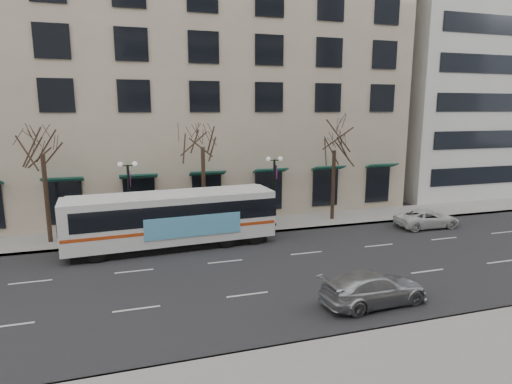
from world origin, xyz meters
name	(u,v)px	position (x,y,z in m)	size (l,w,h in m)	color
ground	(235,277)	(0.00, 0.00, 0.00)	(160.00, 160.00, 0.00)	black
sidewalk_far	(270,224)	(5.00, 9.00, 0.07)	(80.00, 4.00, 0.15)	gray
building_hotel	(156,70)	(-2.00, 21.00, 12.00)	(40.00, 20.00, 24.00)	tan
building_office	(465,27)	(32.00, 21.00, 17.50)	(25.00, 20.00, 35.00)	#999993
tree_far_left	(41,139)	(-10.00, 8.80, 6.70)	(3.60, 3.60, 8.34)	black
tree_far_mid	(202,133)	(0.00, 8.80, 6.91)	(3.60, 3.60, 8.55)	black
tree_far_right	(335,138)	(10.00, 8.80, 6.42)	(3.60, 3.60, 8.06)	black
lamp_post_left	(129,196)	(-4.99, 8.20, 2.94)	(1.22, 0.45, 5.21)	black
lamp_post_right	(274,188)	(5.01, 8.20, 2.94)	(1.22, 0.45, 5.21)	black
city_bus	(173,218)	(-2.47, 5.78, 1.90)	(12.95, 3.57, 3.47)	white
silver_car	(374,288)	(5.14, -4.80, 0.72)	(2.01, 4.95, 1.44)	#B1B3B9
white_pickup	(427,218)	(15.77, 5.05, 0.65)	(2.16, 4.68, 1.30)	silver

